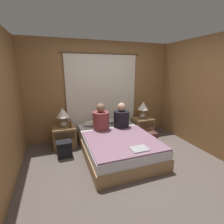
# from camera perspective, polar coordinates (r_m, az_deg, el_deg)

# --- Properties ---
(ground_plane) EXTENTS (16.00, 16.00, 0.00)m
(ground_plane) POSITION_cam_1_polar(r_m,az_deg,el_deg) (3.23, 6.04, -19.37)
(ground_plane) COLOR #564C47
(wall_back) EXTENTS (3.95, 0.06, 2.50)m
(wall_back) POSITION_cam_1_polar(r_m,az_deg,el_deg) (4.36, -3.64, 7.47)
(wall_back) COLOR olive
(wall_back) RESTS_ON ground_plane
(wall_right) EXTENTS (0.06, 3.59, 2.50)m
(wall_right) POSITION_cam_1_polar(r_m,az_deg,el_deg) (3.98, 32.81, 4.41)
(wall_right) COLOR olive
(wall_right) RESTS_ON ground_plane
(curtain_panel) EXTENTS (2.07, 0.02, 2.19)m
(curtain_panel) POSITION_cam_1_polar(r_m,az_deg,el_deg) (4.32, -3.38, 5.32)
(curtain_panel) COLOR silver
(curtain_panel) RESTS_ON ground_plane
(bed) EXTENTS (1.43, 2.00, 0.42)m
(bed) POSITION_cam_1_polar(r_m,az_deg,el_deg) (3.64, 1.62, -11.29)
(bed) COLOR #99754C
(bed) RESTS_ON ground_plane
(nightstand_left) EXTENTS (0.51, 0.43, 0.50)m
(nightstand_left) POSITION_cam_1_polar(r_m,az_deg,el_deg) (4.06, -16.34, -8.39)
(nightstand_left) COLOR #937047
(nightstand_left) RESTS_ON ground_plane
(nightstand_right) EXTENTS (0.51, 0.43, 0.50)m
(nightstand_right) POSITION_cam_1_polar(r_m,az_deg,el_deg) (4.64, 10.71, -5.05)
(nightstand_right) COLOR #937047
(nightstand_right) RESTS_ON ground_plane
(lamp_left) EXTENTS (0.29, 0.29, 0.45)m
(lamp_left) POSITION_cam_1_polar(r_m,az_deg,el_deg) (3.90, -16.95, -0.88)
(lamp_left) COLOR #B2A899
(lamp_left) RESTS_ON nightstand_left
(lamp_right) EXTENTS (0.29, 0.29, 0.45)m
(lamp_right) POSITION_cam_1_polar(r_m,az_deg,el_deg) (4.50, 10.88, 1.57)
(lamp_right) COLOR #B2A899
(lamp_right) RESTS_ON nightstand_right
(pillow_left) EXTENTS (0.52, 0.32, 0.12)m
(pillow_left) POSITION_cam_1_polar(r_m,az_deg,el_deg) (4.16, -6.44, -3.89)
(pillow_left) COLOR silver
(pillow_left) RESTS_ON bed
(pillow_right) EXTENTS (0.52, 0.32, 0.12)m
(pillow_right) POSITION_cam_1_polar(r_m,az_deg,el_deg) (4.34, 1.69, -3.01)
(pillow_right) COLOR silver
(pillow_right) RESTS_ON bed
(blanket_on_bed) EXTENTS (1.37, 1.36, 0.03)m
(blanket_on_bed) POSITION_cam_1_polar(r_m,az_deg,el_deg) (3.30, 3.52, -9.86)
(blanket_on_bed) COLOR slate
(blanket_on_bed) RESTS_ON bed
(person_left_in_bed) EXTENTS (0.38, 0.38, 0.64)m
(person_left_in_bed) POSITION_cam_1_polar(r_m,az_deg,el_deg) (3.77, -3.94, -2.69)
(person_left_in_bed) COLOR brown
(person_left_in_bed) RESTS_ON bed
(person_right_in_bed) EXTENTS (0.38, 0.38, 0.62)m
(person_right_in_bed) POSITION_cam_1_polar(r_m,az_deg,el_deg) (3.94, 3.30, -2.08)
(person_right_in_bed) COLOR black
(person_right_in_bed) RESTS_ON bed
(beer_bottle_on_left_stand) EXTENTS (0.06, 0.06, 0.21)m
(beer_bottle_on_left_stand) POSITION_cam_1_polar(r_m,az_deg,el_deg) (3.85, -14.49, -4.24)
(beer_bottle_on_left_stand) COLOR #513819
(beer_bottle_on_left_stand) RESTS_ON nightstand_left
(laptop_on_bed) EXTENTS (0.31, 0.23, 0.02)m
(laptop_on_bed) POSITION_cam_1_polar(r_m,az_deg,el_deg) (2.96, 9.61, -12.63)
(laptop_on_bed) COLOR #9EA0A5
(laptop_on_bed) RESTS_ON blanket_on_bed
(backpack_on_floor) EXTENTS (0.30, 0.24, 0.35)m
(backpack_on_floor) POSITION_cam_1_polar(r_m,az_deg,el_deg) (3.64, -16.42, -12.05)
(backpack_on_floor) COLOR black
(backpack_on_floor) RESTS_ON ground_plane
(handbag_on_floor) EXTENTS (0.30, 0.20, 0.37)m
(handbag_on_floor) POSITION_cam_1_polar(r_m,az_deg,el_deg) (4.39, 13.57, -8.24)
(handbag_on_floor) COLOR brown
(handbag_on_floor) RESTS_ON ground_plane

